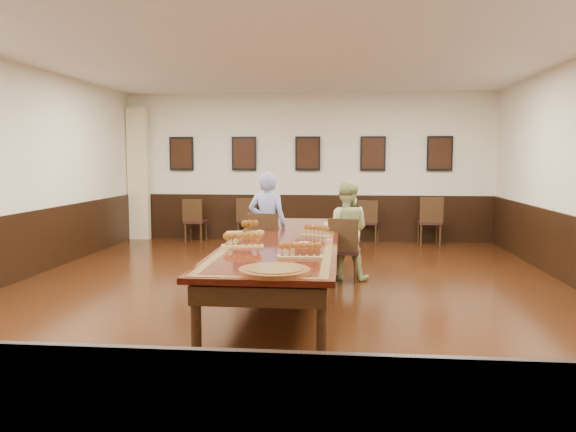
# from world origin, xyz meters

# --- Properties ---
(floor) EXTENTS (8.00, 10.00, 0.02)m
(floor) POSITION_xyz_m (0.00, 0.00, -0.01)
(floor) COLOR black
(floor) RESTS_ON ground
(ceiling) EXTENTS (8.00, 10.00, 0.02)m
(ceiling) POSITION_xyz_m (0.00, 0.00, 3.21)
(ceiling) COLOR white
(ceiling) RESTS_ON floor
(wall_back) EXTENTS (8.00, 0.02, 3.20)m
(wall_back) POSITION_xyz_m (0.00, 5.01, 1.60)
(wall_back) COLOR beige
(wall_back) RESTS_ON floor
(wall_front) EXTENTS (8.00, 0.02, 3.20)m
(wall_front) POSITION_xyz_m (0.00, -5.01, 1.60)
(wall_front) COLOR beige
(wall_front) RESTS_ON floor
(chair_man) EXTENTS (0.52, 0.56, 1.00)m
(chair_man) POSITION_xyz_m (-0.38, 1.01, 0.50)
(chair_man) COLOR black
(chair_man) RESTS_ON floor
(chair_woman) EXTENTS (0.50, 0.54, 0.94)m
(chair_woman) POSITION_xyz_m (0.80, 0.97, 0.47)
(chair_woman) COLOR black
(chair_woman) RESTS_ON floor
(spare_chair_a) EXTENTS (0.47, 0.51, 0.93)m
(spare_chair_a) POSITION_xyz_m (-2.41, 4.60, 0.46)
(spare_chair_a) COLOR black
(spare_chair_a) RESTS_ON floor
(spare_chair_b) EXTENTS (0.51, 0.54, 0.94)m
(spare_chair_b) POSITION_xyz_m (-1.33, 4.84, 0.47)
(spare_chair_b) COLOR black
(spare_chair_b) RESTS_ON floor
(spare_chair_c) EXTENTS (0.51, 0.54, 0.91)m
(spare_chair_c) POSITION_xyz_m (1.33, 4.80, 0.46)
(spare_chair_c) COLOR black
(spare_chair_c) RESTS_ON floor
(spare_chair_d) EXTENTS (0.48, 0.52, 1.01)m
(spare_chair_d) POSITION_xyz_m (2.57, 4.58, 0.50)
(spare_chair_d) COLOR black
(spare_chair_d) RESTS_ON floor
(person_man) EXTENTS (0.62, 0.44, 1.60)m
(person_man) POSITION_xyz_m (-0.37, 1.11, 0.80)
(person_man) COLOR #485DB4
(person_man) RESTS_ON floor
(person_woman) EXTENTS (0.80, 0.66, 1.47)m
(person_woman) POSITION_xyz_m (0.81, 1.06, 0.73)
(person_woman) COLOR #BFC77C
(person_woman) RESTS_ON floor
(pink_phone) EXTENTS (0.07, 0.13, 0.01)m
(pink_phone) POSITION_xyz_m (0.60, -0.09, 0.76)
(pink_phone) COLOR #D5478C
(pink_phone) RESTS_ON conference_table
(curtain) EXTENTS (0.45, 0.18, 2.90)m
(curtain) POSITION_xyz_m (-3.75, 4.82, 1.45)
(curtain) COLOR beige
(curtain) RESTS_ON floor
(wainscoting) EXTENTS (8.00, 10.00, 1.00)m
(wainscoting) POSITION_xyz_m (0.00, 0.00, 0.50)
(wainscoting) COLOR black
(wainscoting) RESTS_ON floor
(conference_table) EXTENTS (1.40, 5.00, 0.76)m
(conference_table) POSITION_xyz_m (0.00, 0.00, 0.61)
(conference_table) COLOR black
(conference_table) RESTS_ON floor
(posters) EXTENTS (6.14, 0.04, 0.74)m
(posters) POSITION_xyz_m (0.00, 4.94, 1.90)
(posters) COLOR black
(posters) RESTS_ON wall_back
(flight_a) EXTENTS (0.54, 0.33, 0.19)m
(flight_a) POSITION_xyz_m (-0.58, 0.45, 0.84)
(flight_a) COLOR #9D8542
(flight_a) RESTS_ON conference_table
(flight_b) EXTENTS (0.42, 0.30, 0.15)m
(flight_b) POSITION_xyz_m (0.41, 0.30, 0.82)
(flight_b) COLOR #9D8542
(flight_b) RESTS_ON conference_table
(flight_c) EXTENTS (0.51, 0.23, 0.19)m
(flight_c) POSITION_xyz_m (-0.42, -0.77, 0.84)
(flight_c) COLOR #9D8542
(flight_c) RESTS_ON conference_table
(flight_d) EXTENTS (0.49, 0.17, 0.18)m
(flight_d) POSITION_xyz_m (0.31, -1.41, 0.83)
(flight_d) COLOR #9D8542
(flight_d) RESTS_ON conference_table
(red_plate_grp) EXTENTS (0.21, 0.21, 0.03)m
(red_plate_grp) POSITION_xyz_m (0.28, -0.42, 0.76)
(red_plate_grp) COLOR red
(red_plate_grp) RESTS_ON conference_table
(carved_platter) EXTENTS (0.74, 0.74, 0.05)m
(carved_platter) POSITION_xyz_m (0.14, -2.21, 0.78)
(carved_platter) COLOR #5F2C13
(carved_platter) RESTS_ON conference_table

